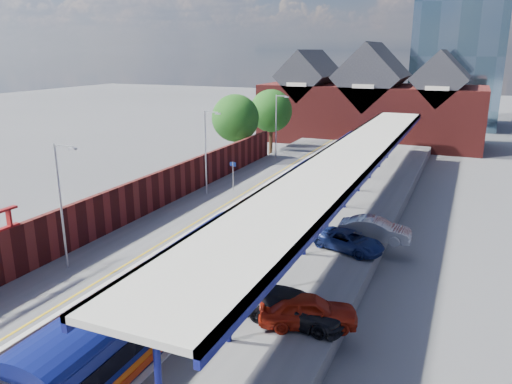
{
  "coord_description": "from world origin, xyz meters",
  "views": [
    {
      "loc": [
        13.28,
        -13.29,
        12.63
      ],
      "look_at": [
        -0.73,
        19.08,
        2.6
      ],
      "focal_mm": 35.0,
      "sensor_mm": 36.0,
      "label": 1
    }
  ],
  "objects_px": {
    "lamp_post_c": "(207,147)",
    "train": "(320,174)",
    "parked_car_red": "(308,310)",
    "lamp_post_d": "(277,123)",
    "parked_car_blue": "(349,241)",
    "platform_sign": "(233,171)",
    "lamp_post_b": "(62,199)",
    "parked_car_silver": "(375,230)",
    "parked_car_dark": "(293,307)"
  },
  "relations": [
    {
      "from": "lamp_post_c",
      "to": "train",
      "type": "bearing_deg",
      "value": 38.84
    },
    {
      "from": "lamp_post_c",
      "to": "parked_car_red",
      "type": "bearing_deg",
      "value": -49.74
    },
    {
      "from": "lamp_post_d",
      "to": "parked_car_blue",
      "type": "distance_m",
      "value": 27.25
    },
    {
      "from": "platform_sign",
      "to": "parked_car_red",
      "type": "height_order",
      "value": "platform_sign"
    },
    {
      "from": "platform_sign",
      "to": "lamp_post_b",
      "type": "bearing_deg",
      "value": -94.33
    },
    {
      "from": "parked_car_silver",
      "to": "train",
      "type": "bearing_deg",
      "value": 28.75
    },
    {
      "from": "lamp_post_d",
      "to": "platform_sign",
      "type": "xyz_separation_m",
      "value": [
        1.36,
        -14.0,
        -2.3
      ]
    },
    {
      "from": "lamp_post_d",
      "to": "platform_sign",
      "type": "height_order",
      "value": "lamp_post_d"
    },
    {
      "from": "lamp_post_b",
      "to": "platform_sign",
      "type": "bearing_deg",
      "value": 85.67
    },
    {
      "from": "train",
      "to": "parked_car_dark",
      "type": "distance_m",
      "value": 23.44
    },
    {
      "from": "lamp_post_b",
      "to": "lamp_post_d",
      "type": "xyz_separation_m",
      "value": [
        0.0,
        32.0,
        0.0
      ]
    },
    {
      "from": "lamp_post_c",
      "to": "parked_car_red",
      "type": "distance_m",
      "value": 21.91
    },
    {
      "from": "lamp_post_b",
      "to": "parked_car_red",
      "type": "xyz_separation_m",
      "value": [
        14.0,
        -0.53,
        -3.26
      ]
    },
    {
      "from": "lamp_post_b",
      "to": "parked_car_silver",
      "type": "height_order",
      "value": "lamp_post_b"
    },
    {
      "from": "lamp_post_d",
      "to": "lamp_post_b",
      "type": "bearing_deg",
      "value": -90.0
    },
    {
      "from": "lamp_post_c",
      "to": "parked_car_dark",
      "type": "distance_m",
      "value": 21.42
    },
    {
      "from": "train",
      "to": "parked_car_silver",
      "type": "bearing_deg",
      "value": -58.77
    },
    {
      "from": "lamp_post_b",
      "to": "lamp_post_d",
      "type": "relative_size",
      "value": 1.0
    },
    {
      "from": "platform_sign",
      "to": "parked_car_blue",
      "type": "relative_size",
      "value": 0.58
    },
    {
      "from": "lamp_post_c",
      "to": "parked_car_blue",
      "type": "height_order",
      "value": "lamp_post_c"
    },
    {
      "from": "lamp_post_b",
      "to": "parked_car_blue",
      "type": "bearing_deg",
      "value": 32.38
    },
    {
      "from": "train",
      "to": "parked_car_silver",
      "type": "relative_size",
      "value": 14.74
    },
    {
      "from": "train",
      "to": "lamp_post_d",
      "type": "height_order",
      "value": "lamp_post_d"
    },
    {
      "from": "parked_car_blue",
      "to": "platform_sign",
      "type": "bearing_deg",
      "value": 71.44
    },
    {
      "from": "lamp_post_d",
      "to": "parked_car_dark",
      "type": "distance_m",
      "value": 35.24
    },
    {
      "from": "parked_car_red",
      "to": "parked_car_dark",
      "type": "height_order",
      "value": "parked_car_red"
    },
    {
      "from": "parked_car_red",
      "to": "parked_car_dark",
      "type": "distance_m",
      "value": 0.71
    },
    {
      "from": "lamp_post_c",
      "to": "lamp_post_d",
      "type": "bearing_deg",
      "value": 90.0
    },
    {
      "from": "parked_car_red",
      "to": "lamp_post_b",
      "type": "bearing_deg",
      "value": 66.46
    },
    {
      "from": "parked_car_dark",
      "to": "platform_sign",
      "type": "bearing_deg",
      "value": 36.26
    },
    {
      "from": "lamp_post_d",
      "to": "parked_car_silver",
      "type": "distance_m",
      "value": 25.97
    },
    {
      "from": "lamp_post_b",
      "to": "lamp_post_c",
      "type": "bearing_deg",
      "value": 90.0
    },
    {
      "from": "lamp_post_d",
      "to": "parked_car_silver",
      "type": "relative_size",
      "value": 1.56
    },
    {
      "from": "parked_car_dark",
      "to": "train",
      "type": "bearing_deg",
      "value": 16.82
    },
    {
      "from": "lamp_post_c",
      "to": "lamp_post_d",
      "type": "xyz_separation_m",
      "value": [
        0.0,
        16.0,
        0.0
      ]
    },
    {
      "from": "lamp_post_b",
      "to": "lamp_post_d",
      "type": "bearing_deg",
      "value": 90.0
    },
    {
      "from": "train",
      "to": "lamp_post_b",
      "type": "distance_m",
      "value": 23.84
    },
    {
      "from": "train",
      "to": "parked_car_blue",
      "type": "bearing_deg",
      "value": -67.02
    },
    {
      "from": "lamp_post_c",
      "to": "parked_car_silver",
      "type": "distance_m",
      "value": 15.97
    },
    {
      "from": "lamp_post_c",
      "to": "lamp_post_d",
      "type": "distance_m",
      "value": 16.0
    },
    {
      "from": "parked_car_red",
      "to": "parked_car_silver",
      "type": "distance_m",
      "value": 11.46
    },
    {
      "from": "lamp_post_b",
      "to": "parked_car_red",
      "type": "relative_size",
      "value": 1.63
    },
    {
      "from": "parked_car_red",
      "to": "parked_car_blue",
      "type": "bearing_deg",
      "value": -19.18
    },
    {
      "from": "lamp_post_d",
      "to": "parked_car_red",
      "type": "xyz_separation_m",
      "value": [
        14.0,
        -32.53,
        -3.26
      ]
    },
    {
      "from": "lamp_post_b",
      "to": "parked_car_blue",
      "type": "xyz_separation_m",
      "value": [
        13.65,
        8.66,
        -3.39
      ]
    },
    {
      "from": "lamp_post_b",
      "to": "platform_sign",
      "type": "relative_size",
      "value": 2.8
    },
    {
      "from": "lamp_post_d",
      "to": "parked_car_dark",
      "type": "height_order",
      "value": "lamp_post_d"
    },
    {
      "from": "parked_car_silver",
      "to": "platform_sign",
      "type": "bearing_deg",
      "value": 59.63
    },
    {
      "from": "platform_sign",
      "to": "parked_car_blue",
      "type": "bearing_deg",
      "value": -37.24
    },
    {
      "from": "train",
      "to": "lamp_post_b",
      "type": "bearing_deg",
      "value": -109.39
    }
  ]
}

